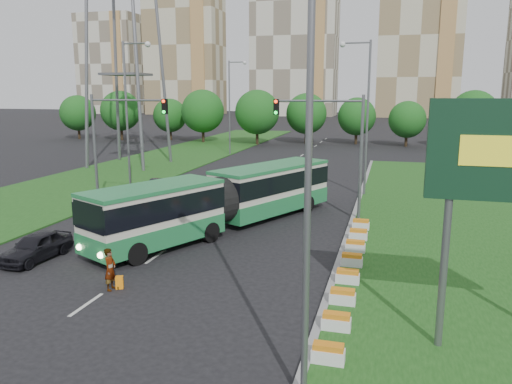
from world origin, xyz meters
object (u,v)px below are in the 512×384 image
(traffic_mast_median, at_px, (336,137))
(car_left_far, at_px, (158,187))
(pedestrian, at_px, (110,269))
(articulated_bus, at_px, (220,199))
(car_left_near, at_px, (36,247))
(shopping_trolley, at_px, (119,282))
(traffic_mast_left, at_px, (114,133))

(traffic_mast_median, bearing_deg, car_left_far, 165.28)
(pedestrian, bearing_deg, articulated_bus, -10.96)
(car_left_far, distance_m, pedestrian, 19.39)
(car_left_near, bearing_deg, shopping_trolley, -16.74)
(pedestrian, bearing_deg, shopping_trolley, -57.61)
(traffic_mast_median, relative_size, car_left_near, 2.00)
(car_left_near, height_order, pedestrian, pedestrian)
(car_left_near, xyz_separation_m, shopping_trolley, (5.87, -2.20, -0.42))
(traffic_mast_left, distance_m, car_left_near, 12.09)
(articulated_bus, bearing_deg, car_left_far, 161.26)
(traffic_mast_median, distance_m, car_left_near, 18.46)
(traffic_mast_left, xyz_separation_m, car_left_near, (1.92, -10.99, -4.67))
(articulated_bus, height_order, shopping_trolley, articulated_bus)
(pedestrian, height_order, shopping_trolley, pedestrian)
(articulated_bus, distance_m, shopping_trolley, 10.28)
(traffic_mast_median, height_order, traffic_mast_left, same)
(articulated_bus, bearing_deg, traffic_mast_median, 58.19)
(traffic_mast_left, relative_size, pedestrian, 4.42)
(car_left_near, xyz_separation_m, pedestrian, (5.59, -2.41, 0.22))
(traffic_mast_median, xyz_separation_m, shopping_trolley, (-7.37, -14.19, -5.09))
(traffic_mast_median, xyz_separation_m, car_left_near, (-13.24, -11.99, -4.67))
(traffic_mast_left, relative_size, car_left_near, 2.00)
(articulated_bus, relative_size, car_left_near, 4.51)
(traffic_mast_left, distance_m, articulated_bus, 9.93)
(car_left_near, relative_size, shopping_trolley, 7.49)
(shopping_trolley, bearing_deg, traffic_mast_median, 37.86)
(pedestrian, xyz_separation_m, shopping_trolley, (0.28, 0.20, -0.64))
(articulated_bus, relative_size, car_left_far, 4.54)
(traffic_mast_median, height_order, car_left_near, traffic_mast_median)
(articulated_bus, distance_m, car_left_near, 10.52)
(car_left_far, height_order, pedestrian, pedestrian)
(articulated_bus, xyz_separation_m, shopping_trolley, (-0.97, -10.12, -1.56))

